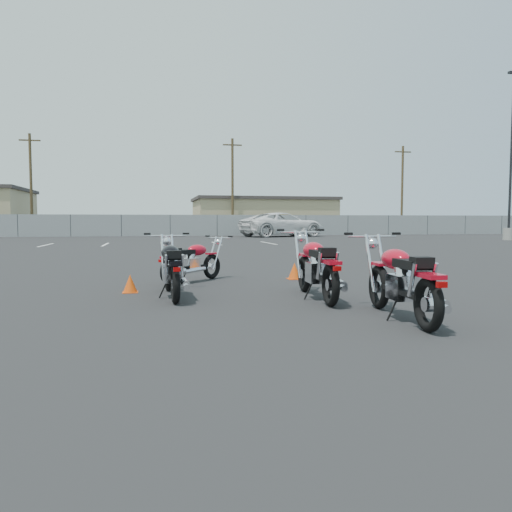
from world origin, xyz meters
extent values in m
plane|color=black|center=(0.00, 0.00, 0.00)|extent=(120.00, 120.00, 0.00)
torus|color=black|center=(-0.30, 2.92, 0.27)|extent=(0.45, 0.45, 0.54)
cylinder|color=silver|center=(-0.30, 2.92, 0.27)|extent=(0.17, 0.17, 0.14)
torus|color=black|center=(-1.22, 1.99, 0.27)|extent=(0.45, 0.45, 0.54)
cylinder|color=silver|center=(-1.22, 1.99, 0.27)|extent=(0.17, 0.17, 0.14)
cube|color=black|center=(-0.76, 2.46, 0.31)|extent=(0.73, 0.73, 0.05)
cube|color=silver|center=(-0.79, 2.42, 0.36)|extent=(0.42, 0.42, 0.27)
cylinder|color=silver|center=(-0.79, 2.42, 0.52)|extent=(0.29, 0.29, 0.24)
ellipsoid|color=#B60B1D|center=(-0.65, 2.57, 0.65)|extent=(0.57, 0.57, 0.23)
cube|color=black|center=(-0.95, 2.26, 0.63)|extent=(0.52, 0.52, 0.09)
cube|color=black|center=(-1.11, 2.10, 0.67)|extent=(0.26, 0.26, 0.11)
cube|color=#B60B1D|center=(-1.24, 1.98, 0.56)|extent=(0.38, 0.38, 0.05)
cube|color=#B60B1D|center=(-0.30, 2.92, 0.56)|extent=(0.30, 0.30, 0.04)
cylinder|color=silver|center=(-1.05, 2.01, 0.50)|extent=(0.15, 0.15, 0.36)
cylinder|color=silver|center=(-1.20, 2.17, 0.50)|extent=(0.15, 0.15, 0.36)
cylinder|color=silver|center=(-0.85, 2.16, 0.25)|extent=(0.76, 0.76, 0.12)
cylinder|color=silver|center=(-1.05, 1.96, 0.27)|extent=(0.30, 0.30, 0.12)
cylinder|color=silver|center=(-0.16, 2.94, 0.56)|extent=(0.28, 0.28, 0.71)
cylinder|color=silver|center=(-0.28, 3.05, 0.56)|extent=(0.28, 0.28, 0.71)
sphere|color=silver|center=(-0.12, 3.10, 0.80)|extent=(0.20, 0.20, 0.14)
cylinder|color=silver|center=(-0.11, 3.11, 0.89)|extent=(0.47, 0.47, 0.03)
cylinder|color=black|center=(0.10, 2.88, 0.92)|extent=(0.10, 0.10, 0.03)
cylinder|color=black|center=(-0.34, 3.32, 0.92)|extent=(0.10, 0.10, 0.03)
cylinder|color=black|center=(-0.91, 2.48, 0.14)|extent=(0.12, 0.12, 0.27)
cube|color=#990505|center=(-1.40, 1.81, 0.50)|extent=(0.10, 0.10, 0.05)
torus|color=black|center=(-1.29, 1.19, 0.30)|extent=(0.13, 0.61, 0.60)
cylinder|color=silver|center=(-1.29, 1.19, 0.30)|extent=(0.11, 0.16, 0.16)
torus|color=black|center=(-1.23, -0.26, 0.30)|extent=(0.13, 0.61, 0.60)
cylinder|color=silver|center=(-1.23, -0.26, 0.30)|extent=(0.11, 0.16, 0.16)
cube|color=black|center=(-1.26, 0.47, 0.34)|extent=(0.14, 1.06, 0.06)
cube|color=silver|center=(-1.26, 0.42, 0.40)|extent=(0.30, 0.39, 0.30)
cylinder|color=silver|center=(-1.26, 0.42, 0.58)|extent=(0.21, 0.26, 0.27)
ellipsoid|color=black|center=(-1.27, 0.65, 0.72)|extent=(0.33, 0.59, 0.26)
cube|color=black|center=(-1.25, 0.17, 0.70)|extent=(0.28, 0.56, 0.10)
cube|color=black|center=(-1.24, -0.08, 0.74)|extent=(0.23, 0.19, 0.12)
cube|color=black|center=(-1.23, -0.28, 0.62)|extent=(0.20, 0.43, 0.05)
cube|color=black|center=(-1.29, 1.19, 0.62)|extent=(0.14, 0.35, 0.04)
cylinder|color=silver|center=(-1.12, -0.10, 0.55)|extent=(0.06, 0.19, 0.39)
cylinder|color=silver|center=(-1.36, -0.11, 0.55)|extent=(0.06, 0.19, 0.39)
cylinder|color=silver|center=(-1.09, 0.17, 0.28)|extent=(0.13, 1.11, 0.13)
cylinder|color=silver|center=(-1.08, -0.15, 0.30)|extent=(0.13, 0.36, 0.13)
cylinder|color=silver|center=(-1.20, 1.32, 0.62)|extent=(0.06, 0.40, 0.79)
cylinder|color=silver|center=(-1.38, 1.31, 0.62)|extent=(0.06, 0.40, 0.79)
sphere|color=silver|center=(-1.30, 1.48, 0.88)|extent=(0.17, 0.17, 0.16)
cylinder|color=silver|center=(-1.30, 1.50, 0.98)|extent=(0.70, 0.06, 0.03)
cylinder|color=black|center=(-0.95, 1.49, 1.02)|extent=(0.12, 0.04, 0.04)
cylinder|color=black|center=(-1.65, 1.46, 1.02)|extent=(0.12, 0.04, 0.04)
cylinder|color=black|center=(-1.40, 0.36, 0.15)|extent=(0.16, 0.03, 0.30)
cube|color=#990505|center=(-1.22, -0.54, 0.55)|extent=(0.10, 0.06, 0.06)
torus|color=black|center=(1.08, 0.58, 0.32)|extent=(0.16, 0.65, 0.64)
cylinder|color=silver|center=(1.08, 0.58, 0.32)|extent=(0.12, 0.18, 0.17)
torus|color=black|center=(0.99, -0.97, 0.32)|extent=(0.16, 0.65, 0.64)
cylinder|color=silver|center=(0.99, -0.97, 0.32)|extent=(0.12, 0.18, 0.17)
cube|color=black|center=(1.03, -0.20, 0.37)|extent=(0.17, 1.13, 0.06)
cube|color=silver|center=(1.03, -0.25, 0.43)|extent=(0.32, 0.42, 0.32)
cylinder|color=silver|center=(1.03, -0.25, 0.62)|extent=(0.23, 0.28, 0.28)
ellipsoid|color=#B60B1D|center=(1.04, 0.00, 0.77)|extent=(0.36, 0.64, 0.27)
cube|color=black|center=(1.01, -0.52, 0.75)|extent=(0.31, 0.61, 0.11)
cube|color=black|center=(1.00, -0.79, 0.79)|extent=(0.25, 0.21, 0.13)
cube|color=#B60B1D|center=(0.99, -1.00, 0.66)|extent=(0.22, 0.46, 0.05)
cube|color=#B60B1D|center=(1.08, 0.58, 0.66)|extent=(0.16, 0.37, 0.04)
cylinder|color=silver|center=(1.12, -0.82, 0.59)|extent=(0.07, 0.20, 0.42)
cylinder|color=silver|center=(0.87, -0.81, 0.59)|extent=(0.07, 0.20, 0.42)
cylinder|color=silver|center=(1.18, -0.53, 0.30)|extent=(0.16, 1.19, 0.14)
cylinder|color=silver|center=(1.16, -0.87, 0.32)|extent=(0.15, 0.39, 0.14)
cylinder|color=silver|center=(1.18, 0.70, 0.67)|extent=(0.07, 0.43, 0.85)
cylinder|color=silver|center=(0.99, 0.71, 0.67)|extent=(0.07, 0.43, 0.85)
sphere|color=silver|center=(1.09, 0.88, 0.95)|extent=(0.18, 0.18, 0.17)
cylinder|color=silver|center=(1.10, 0.90, 1.05)|extent=(0.75, 0.08, 0.03)
cylinder|color=black|center=(1.47, 0.86, 1.10)|extent=(0.13, 0.05, 0.04)
cylinder|color=black|center=(0.72, 0.90, 1.10)|extent=(0.13, 0.05, 0.04)
cylinder|color=black|center=(0.88, -0.30, 0.16)|extent=(0.17, 0.04, 0.32)
cube|color=#990505|center=(0.97, -1.28, 0.59)|extent=(0.11, 0.07, 0.06)
torus|color=black|center=(1.60, -1.28, 0.32)|extent=(0.17, 0.64, 0.63)
cylinder|color=silver|center=(1.60, -1.28, 0.32)|extent=(0.12, 0.18, 0.17)
torus|color=black|center=(1.48, -2.80, 0.32)|extent=(0.17, 0.64, 0.63)
cylinder|color=silver|center=(1.48, -2.80, 0.32)|extent=(0.12, 0.18, 0.17)
cube|color=black|center=(1.54, -2.04, 0.36)|extent=(0.20, 1.11, 0.06)
cube|color=silver|center=(1.54, -2.09, 0.42)|extent=(0.33, 0.42, 0.32)
cylinder|color=silver|center=(1.54, -2.09, 0.61)|extent=(0.23, 0.28, 0.28)
ellipsoid|color=#B60B1D|center=(1.56, -1.85, 0.76)|extent=(0.37, 0.63, 0.27)
cube|color=black|center=(1.51, -2.35, 0.74)|extent=(0.32, 0.60, 0.11)
cube|color=black|center=(1.49, -2.62, 0.78)|extent=(0.25, 0.21, 0.13)
cube|color=#B60B1D|center=(1.47, -2.82, 0.65)|extent=(0.23, 0.46, 0.05)
cube|color=#B60B1D|center=(1.60, -1.28, 0.65)|extent=(0.17, 0.37, 0.04)
cylinder|color=silver|center=(1.61, -2.65, 0.58)|extent=(0.07, 0.20, 0.41)
cylinder|color=silver|center=(1.36, -2.63, 0.58)|extent=(0.07, 0.20, 0.41)
cylinder|color=silver|center=(1.68, -2.37, 0.29)|extent=(0.19, 1.16, 0.13)
cylinder|color=silver|center=(1.65, -2.70, 0.32)|extent=(0.16, 0.38, 0.14)
cylinder|color=silver|center=(1.71, -1.16, 0.65)|extent=(0.08, 0.42, 0.83)
cylinder|color=silver|center=(1.52, -1.15, 0.65)|extent=(0.08, 0.42, 0.83)
sphere|color=silver|center=(1.63, -0.99, 0.92)|extent=(0.18, 0.18, 0.17)
cylinder|color=silver|center=(1.63, -0.97, 1.03)|extent=(0.74, 0.09, 0.03)
cylinder|color=black|center=(2.00, -1.02, 1.07)|extent=(0.13, 0.05, 0.04)
cylinder|color=black|center=(1.26, -0.96, 1.07)|extent=(0.13, 0.05, 0.04)
cylinder|color=black|center=(1.38, -2.13, 0.16)|extent=(0.17, 0.04, 0.32)
cube|color=#990505|center=(1.45, -3.09, 0.58)|extent=(0.11, 0.07, 0.06)
cone|color=#DC480B|center=(1.45, 2.50, 0.18)|extent=(0.28, 0.28, 0.34)
cube|color=#DC480B|center=(1.45, 2.50, 0.01)|extent=(0.30, 0.30, 0.01)
cone|color=#DC480B|center=(-1.95, 1.13, 0.16)|extent=(0.25, 0.25, 0.31)
cube|color=#DC480B|center=(-1.95, 1.13, 0.01)|extent=(0.27, 0.27, 0.01)
cylinder|color=gray|center=(21.69, 21.14, 0.40)|extent=(0.70, 0.70, 0.80)
cylinder|color=black|center=(21.69, 21.14, 5.81)|extent=(0.16, 0.16, 10.02)
cube|color=slate|center=(0.00, 35.00, 0.90)|extent=(80.00, 0.04, 1.80)
cylinder|color=black|center=(-12.00, 35.00, 0.90)|extent=(0.06, 0.06, 1.80)
cylinder|color=black|center=(-8.00, 35.00, 0.90)|extent=(0.06, 0.06, 1.80)
cylinder|color=black|center=(-4.00, 35.00, 0.90)|extent=(0.06, 0.06, 1.80)
cylinder|color=black|center=(0.00, 35.00, 0.90)|extent=(0.06, 0.06, 1.80)
cylinder|color=black|center=(4.00, 35.00, 0.90)|extent=(0.06, 0.06, 1.80)
cylinder|color=black|center=(8.00, 35.00, 0.90)|extent=(0.06, 0.06, 1.80)
cylinder|color=black|center=(12.00, 35.00, 0.90)|extent=(0.06, 0.06, 1.80)
cylinder|color=black|center=(16.00, 35.00, 0.90)|extent=(0.06, 0.06, 1.80)
cylinder|color=black|center=(20.00, 35.00, 0.90)|extent=(0.06, 0.06, 1.80)
cylinder|color=black|center=(24.00, 35.00, 0.90)|extent=(0.06, 0.06, 1.80)
cylinder|color=black|center=(28.00, 35.00, 0.90)|extent=(0.06, 0.06, 1.80)
cylinder|color=black|center=(32.00, 35.00, 0.90)|extent=(0.06, 0.06, 1.80)
cube|color=tan|center=(10.00, 44.00, 1.70)|extent=(14.00, 9.00, 3.40)
cube|color=#3C3532|center=(10.00, 44.00, 3.55)|extent=(14.40, 9.40, 0.30)
cylinder|color=#41321E|center=(-12.00, 40.00, 4.50)|extent=(0.24, 0.24, 9.00)
cube|color=#41321E|center=(-12.00, 40.00, 8.40)|extent=(1.80, 0.12, 0.12)
cylinder|color=#41321E|center=(6.00, 39.00, 4.50)|extent=(0.24, 0.24, 9.00)
cube|color=#41321E|center=(6.00, 39.00, 8.40)|extent=(1.80, 0.12, 0.12)
cylinder|color=#41321E|center=(24.00, 40.00, 4.50)|extent=(0.24, 0.24, 9.00)
cube|color=#41321E|center=(24.00, 40.00, 8.40)|extent=(1.80, 0.12, 0.12)
cube|color=silver|center=(-7.00, 20.00, 0.00)|extent=(0.12, 4.00, 0.01)
cube|color=silver|center=(-4.00, 20.00, 0.00)|extent=(0.12, 4.00, 0.01)
cube|color=silver|center=(-1.00, 20.00, 0.00)|extent=(0.12, 4.00, 0.01)
cube|color=silver|center=(2.00, 20.00, 0.00)|extent=(0.12, 4.00, 0.01)
cube|color=silver|center=(5.00, 20.00, 0.00)|extent=(0.12, 4.00, 0.01)
imported|color=white|center=(8.89, 31.50, 1.54)|extent=(5.59, 8.70, 3.08)
camera|label=1|loc=(-1.58, -7.85, 1.25)|focal=35.00mm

